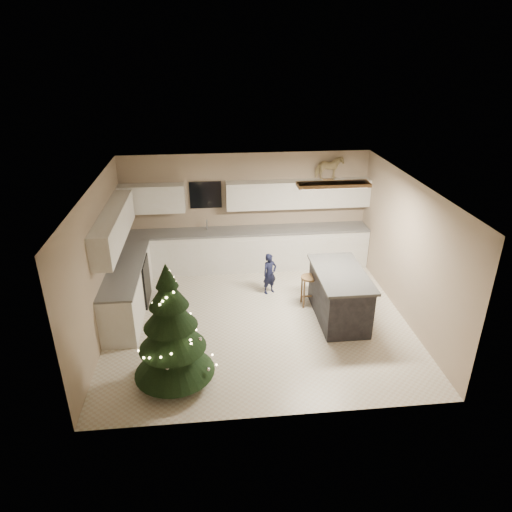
# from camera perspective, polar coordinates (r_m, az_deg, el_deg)

# --- Properties ---
(ground_plane) EXTENTS (5.50, 5.50, 0.00)m
(ground_plane) POSITION_cam_1_polar(r_m,az_deg,el_deg) (8.71, 0.24, -7.85)
(ground_plane) COLOR beige
(room_shell) EXTENTS (5.52, 5.02, 2.61)m
(room_shell) POSITION_cam_1_polar(r_m,az_deg,el_deg) (7.90, 0.43, 2.89)
(room_shell) COLOR gray
(room_shell) RESTS_ON ground_plane
(cabinetry) EXTENTS (5.50, 3.20, 2.00)m
(cabinetry) POSITION_cam_1_polar(r_m,az_deg,el_deg) (9.76, -6.11, 0.89)
(cabinetry) COLOR silver
(cabinetry) RESTS_ON ground_plane
(island) EXTENTS (0.90, 1.70, 0.95)m
(island) POSITION_cam_1_polar(r_m,az_deg,el_deg) (8.66, 10.34, -4.78)
(island) COLOR black
(island) RESTS_ON ground_plane
(bar_stool) EXTENTS (0.33, 0.33, 0.63)m
(bar_stool) POSITION_cam_1_polar(r_m,az_deg,el_deg) (8.97, 6.65, -3.46)
(bar_stool) COLOR olive
(bar_stool) RESTS_ON ground_plane
(christmas_tree) EXTENTS (1.26, 1.22, 2.01)m
(christmas_tree) POSITION_cam_1_polar(r_m,az_deg,el_deg) (6.91, -10.48, -9.79)
(christmas_tree) COLOR #3F2816
(christmas_tree) RESTS_ON ground_plane
(toddler) EXTENTS (0.38, 0.33, 0.87)m
(toddler) POSITION_cam_1_polar(r_m,az_deg,el_deg) (9.37, 1.72, -2.23)
(toddler) COLOR black
(toddler) RESTS_ON ground_plane
(rocking_horse) EXTENTS (0.62, 0.35, 0.52)m
(rocking_horse) POSITION_cam_1_polar(r_m,az_deg,el_deg) (10.24, 9.13, 10.83)
(rocking_horse) COLOR olive
(rocking_horse) RESTS_ON cabinetry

